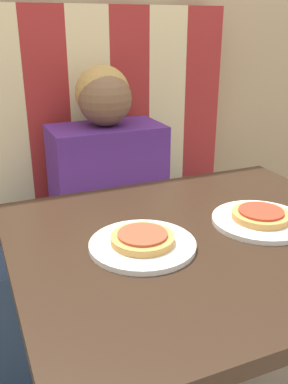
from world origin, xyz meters
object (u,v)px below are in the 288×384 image
object	(u,v)px
plate_left	(143,245)
plate_right	(260,221)
person	(106,154)
pizza_right	(261,215)
pizza_left	(143,238)

from	to	relation	value
plate_left	plate_right	distance (m)	0.31
person	plate_left	xyz separation A→B (m)	(-0.15, -0.71, 0.01)
person	plate_right	world-z (taller)	person
plate_left	pizza_right	xyz separation A→B (m)	(0.31, 0.00, 0.02)
plate_right	pizza_left	world-z (taller)	pizza_left
person	plate_left	world-z (taller)	person
pizza_right	pizza_left	bearing A→B (deg)	180.00
person	plate_right	bearing A→B (deg)	-77.81
person	pizza_left	distance (m)	0.73
person	plate_left	distance (m)	0.73
plate_right	pizza_left	bearing A→B (deg)	180.00
person	pizza_right	xyz separation A→B (m)	(0.15, -0.71, 0.02)
pizza_right	plate_right	bearing A→B (deg)	-90.00
person	pizza_left	bearing A→B (deg)	-102.19
plate_right	pizza_right	bearing A→B (deg)	90.00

